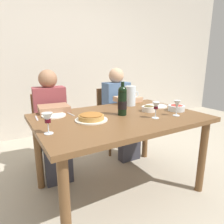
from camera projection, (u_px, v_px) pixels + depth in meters
ground_plane at (119, 188)px, 2.02m from camera, size 8.00×8.00×0.00m
back_wall at (56, 52)px, 3.36m from camera, size 8.00×0.10×2.80m
dining_table at (120, 125)px, 1.85m from camera, size 1.50×1.00×0.76m
wine_bottle at (122, 101)px, 1.83m from camera, size 0.08×0.08×0.31m
water_pitcher at (130, 97)px, 2.24m from camera, size 0.17×0.12×0.22m
baked_tart at (91, 117)px, 1.69m from camera, size 0.28×0.28×0.06m
salad_bowl at (176, 107)px, 2.01m from camera, size 0.16×0.16×0.07m
olive_bowl at (149, 108)px, 1.99m from camera, size 0.14×0.14×0.06m
wine_glass_left_diner at (156, 107)px, 1.73m from camera, size 0.07×0.07×0.14m
wine_glass_right_diner at (177, 105)px, 1.81m from camera, size 0.06×0.06×0.14m
wine_glass_centre at (48, 119)px, 1.36m from camera, size 0.07×0.07×0.15m
dinner_plate_left_setting at (54, 115)px, 1.82m from camera, size 0.22×0.22×0.01m
dinner_plate_right_setting at (156, 106)px, 2.19m from camera, size 0.24×0.24×0.01m
fork_left_setting at (37, 118)px, 1.75m from camera, size 0.03×0.16×0.00m
knife_left_setting at (70, 114)px, 1.89m from camera, size 0.03×0.18×0.00m
knife_right_setting at (166, 105)px, 2.27m from camera, size 0.01×0.18×0.00m
spoon_right_setting at (146, 108)px, 2.12m from camera, size 0.03×0.16×0.00m
chair_left at (50, 125)px, 2.41m from camera, size 0.44×0.44×0.87m
diner_left at (52, 121)px, 2.17m from camera, size 0.37×0.53×1.16m
chair_right at (112, 115)px, 2.88m from camera, size 0.40×0.40×0.87m
diner_right at (121, 110)px, 2.66m from camera, size 0.34×0.50×1.16m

